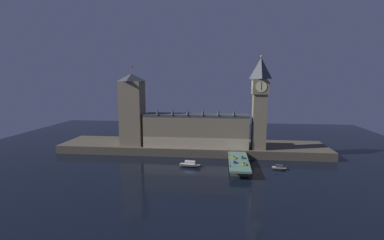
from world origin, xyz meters
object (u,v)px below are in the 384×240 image
Objects in this scene: car_northbound_trail at (235,162)px; street_lamp_far at (229,149)px; clock_tower at (260,100)px; car_southbound_trail at (243,157)px; victoria_tower at (132,109)px; pedestrian_far_rail at (230,155)px; street_lamp_near at (230,160)px; boat_upstream at (190,165)px; car_northbound_lead at (234,158)px; pedestrian_near_rail at (231,165)px; boat_downstream at (279,168)px; pedestrian_mid_walk at (248,161)px; car_southbound_lead at (244,164)px.

street_lamp_far is (-3.33, 20.74, 3.50)m from car_northbound_trail.
clock_tower is 17.08× the size of car_southbound_trail.
victoria_tower is 15.93× the size of car_northbound_trail.
pedestrian_far_rail is (-2.93, 17.32, 0.23)m from car_northbound_trail.
street_lamp_near is (-3.33, -8.70, 3.57)m from car_northbound_trail.
pedestrian_far_rail is 0.10× the size of boat_upstream.
car_northbound_lead is at bearing -66.70° from pedestrian_far_rail.
clock_tower is at bearing 42.00° from pedestrian_far_rail.
victoria_tower reaches higher than street_lamp_near.
car_northbound_lead is at bearing -172.37° from car_southbound_trail.
street_lamp_near reaches higher than street_lamp_far.
street_lamp_far reaches higher than car_northbound_trail.
victoria_tower reaches higher than street_lamp_far.
pedestrian_near_rail reaches higher than boat_downstream.
car_northbound_trail is (82.19, -41.27, -29.47)m from victoria_tower.
pedestrian_far_rail is at bearing 162.43° from boat_downstream.
pedestrian_far_rail is at bearing 113.30° from car_northbound_lead.
car_southbound_trail is at bearing -117.65° from clock_tower.
victoria_tower is 15.86× the size of car_northbound_lead.
pedestrian_near_rail is at bearing -136.93° from pedestrian_mid_walk.
car_southbound_lead reaches higher than car_northbound_trail.
car_southbound_lead is 26.50m from street_lamp_far.
pedestrian_far_rail is 0.24× the size of street_lamp_near.
car_southbound_trail is (5.86, 0.78, 0.02)m from car_northbound_lead.
pedestrian_far_rail reaches higher than boat_upstream.
car_northbound_lead is 18.54m from pedestrian_near_rail.
street_lamp_far is at bearing 124.57° from pedestrian_mid_walk.
street_lamp_far reaches higher than car_southbound_trail.
street_lamp_near is at bearing -90.00° from street_lamp_far.
car_southbound_lead is at bearing -14.52° from boat_upstream.
car_northbound_trail is 2.52× the size of pedestrian_far_rail.
clock_tower is 44.82m from street_lamp_far.
pedestrian_near_rail is 0.98× the size of pedestrian_mid_walk.
victoria_tower is at bearing 148.25° from pedestrian_near_rail.
street_lamp_far is (-0.40, 28.52, 3.23)m from pedestrian_near_rail.
pedestrian_far_rail is at bearing 23.46° from boat_upstream.
pedestrian_mid_walk is at bearing 19.82° from car_northbound_trail.
clock_tower reaches higher than pedestrian_near_rail.
car_southbound_trail is at bearing 65.35° from street_lamp_near.
car_northbound_trail is 0.38× the size of boat_downstream.
pedestrian_near_rail is 16.03m from pedestrian_mid_walk.
pedestrian_mid_walk is 0.26× the size of street_lamp_near.
pedestrian_near_rail is (-2.93, -7.78, 0.27)m from car_northbound_trail.
car_southbound_lead is at bearing -67.86° from car_northbound_lead.
pedestrian_mid_walk reaches higher than car_southbound_trail.
victoria_tower is at bearing 177.97° from clock_tower.
clock_tower is 10.87× the size of street_lamp_far.
pedestrian_near_rail reaches higher than car_northbound_lead.
pedestrian_mid_walk is at bearing -3.39° from boat_upstream.
pedestrian_mid_walk is (11.71, 10.95, 0.02)m from pedestrian_near_rail.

